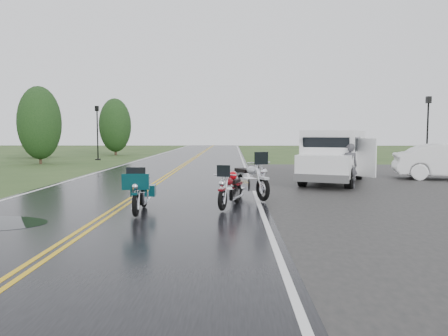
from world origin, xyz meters
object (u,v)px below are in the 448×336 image
at_px(motorcycle_silver, 263,179).
at_px(van_white, 303,158).
at_px(motorcycle_teal, 136,195).
at_px(person_at_van, 350,167).
at_px(lamp_post_far_right, 427,132).
at_px(lamp_post_far_left, 97,133).
at_px(motorcycle_red, 222,191).

relative_size(motorcycle_silver, van_white, 0.43).
height_order(motorcycle_teal, van_white, van_white).
relative_size(person_at_van, lamp_post_far_right, 0.38).
xyz_separation_m(motorcycle_silver, van_white, (1.77, 3.87, 0.39)).
distance_m(motorcycle_silver, lamp_post_far_left, 22.98).
relative_size(motorcycle_red, van_white, 0.35).
bearing_deg(motorcycle_red, person_at_van, 62.79).
relative_size(motorcycle_teal, motorcycle_silver, 0.84).
bearing_deg(van_white, person_at_van, 1.35).
distance_m(motorcycle_silver, van_white, 4.27).
bearing_deg(motorcycle_teal, person_at_van, 37.21).
height_order(motorcycle_red, motorcycle_silver, motorcycle_silver).
xyz_separation_m(person_at_van, lamp_post_far_left, (-14.38, 16.84, 1.24)).
distance_m(motorcycle_teal, lamp_post_far_left, 23.90).
bearing_deg(lamp_post_far_left, motorcycle_red, -65.48).
distance_m(van_white, person_at_van, 1.72).
bearing_deg(motorcycle_silver, van_white, 41.01).
xyz_separation_m(motorcycle_red, motorcycle_silver, (1.14, 1.55, 0.13)).
bearing_deg(person_at_van, motorcycle_teal, 35.01).
relative_size(van_white, person_at_van, 3.41).
bearing_deg(motorcycle_silver, motorcycle_teal, -167.20).
height_order(motorcycle_red, person_at_van, person_at_van).
xyz_separation_m(van_white, lamp_post_far_left, (-12.79, 16.25, 0.96)).
bearing_deg(person_at_van, motorcycle_red, 41.01).
relative_size(motorcycle_silver, person_at_van, 1.46).
xyz_separation_m(motorcycle_silver, lamp_post_far_right, (10.71, 13.67, 1.42)).
height_order(motorcycle_silver, person_at_van, person_at_van).
distance_m(lamp_post_far_left, lamp_post_far_right, 22.67).
xyz_separation_m(motorcycle_teal, van_white, (4.94, 6.27, 0.50)).
xyz_separation_m(van_white, person_at_van, (1.59, -0.60, -0.28)).
bearing_deg(person_at_van, lamp_post_far_right, -131.28).
distance_m(motorcycle_teal, motorcycle_silver, 3.98).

